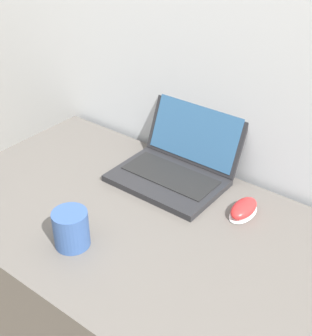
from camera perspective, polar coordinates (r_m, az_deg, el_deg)
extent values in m
cube|color=silver|center=(1.38, 8.95, 18.08)|extent=(7.00, 0.04, 2.50)
cube|color=#5B5651|center=(1.57, -1.37, -17.48)|extent=(1.27, 0.70, 0.76)
cube|color=#232326|center=(1.45, 1.32, -1.52)|extent=(0.34, 0.23, 0.02)
cube|color=black|center=(1.45, 1.73, -0.84)|extent=(0.30, 0.13, 0.00)
cube|color=#232326|center=(1.50, 4.95, 4.76)|extent=(0.34, 0.09, 0.21)
cube|color=#2D567F|center=(1.50, 4.83, 4.76)|extent=(0.31, 0.08, 0.19)
cylinder|color=#33518C|center=(1.22, -10.31, -7.31)|extent=(0.09, 0.09, 0.10)
cylinder|color=black|center=(1.19, -10.52, -5.57)|extent=(0.08, 0.08, 0.01)
ellipsoid|color=white|center=(1.35, 10.57, -5.41)|extent=(0.06, 0.12, 0.01)
ellipsoid|color=red|center=(1.34, 10.64, -4.85)|extent=(0.06, 0.11, 0.04)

